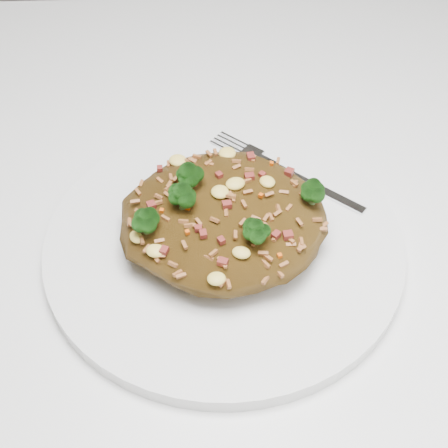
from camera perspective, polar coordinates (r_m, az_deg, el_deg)
The scene contains 4 objects.
dining_table at distance 0.62m, azimuth 7.34°, elevation -5.22°, with size 1.20×0.80×0.75m.
plate at distance 0.52m, azimuth 0.00°, elevation -1.63°, with size 0.30×0.30×0.01m, color white.
fried_rice at distance 0.49m, azimuth -0.02°, elevation 1.16°, with size 0.17×0.15×0.07m.
fork at distance 0.57m, azimuth 6.32°, elevation 4.41°, with size 0.13×0.12×0.00m.
Camera 1 is at (-0.09, -0.37, 1.15)m, focal length 50.00 mm.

